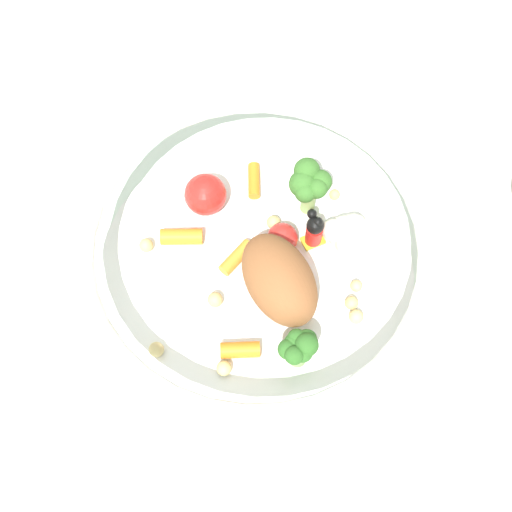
{
  "coord_description": "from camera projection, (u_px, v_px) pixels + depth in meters",
  "views": [
    {
      "loc": [
        -0.24,
        0.02,
        0.52
      ],
      "look_at": [
        -0.02,
        -0.01,
        0.03
      ],
      "focal_mm": 49.84,
      "sensor_mm": 36.0,
      "label": 1
    }
  ],
  "objects": [
    {
      "name": "ground_plane",
      "position": [
        236.0,
        257.0,
        0.57
      ],
      "size": [
        2.4,
        2.4,
        0.0
      ],
      "primitive_type": "plane",
      "color": "silver"
    },
    {
      "name": "food_container",
      "position": [
        263.0,
        256.0,
        0.54
      ],
      "size": [
        0.26,
        0.26,
        0.06
      ],
      "color": "white",
      "rests_on": "ground_plane"
    }
  ]
}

